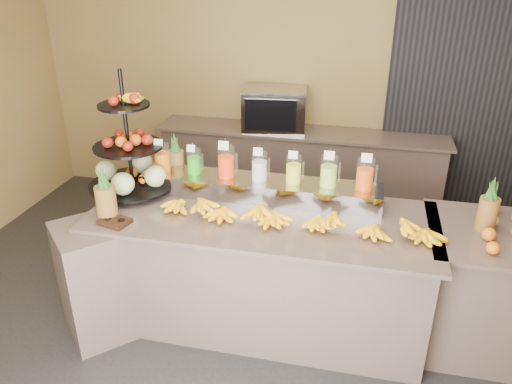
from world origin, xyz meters
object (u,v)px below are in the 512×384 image
(banana_heap, at_px, (296,214))
(fruit_stand, at_px, (136,163))
(pitcher_tray, at_px, (259,188))
(condiment_caddy, at_px, (115,222))
(oven_warmer, at_px, (275,109))

(banana_heap, relative_size, fruit_stand, 2.09)
(pitcher_tray, bearing_deg, condiment_caddy, -144.73)
(pitcher_tray, bearing_deg, oven_warmer, 96.93)
(pitcher_tray, height_order, banana_heap, banana_heap)
(banana_heap, distance_m, condiment_caddy, 1.27)
(fruit_stand, height_order, condiment_caddy, fruit_stand)
(banana_heap, bearing_deg, pitcher_tray, 134.75)
(condiment_caddy, bearing_deg, banana_heap, 13.21)
(banana_heap, bearing_deg, condiment_caddy, -166.79)
(oven_warmer, bearing_deg, pitcher_tray, -88.66)
(condiment_caddy, bearing_deg, fruit_stand, 96.80)
(condiment_caddy, bearing_deg, pitcher_tray, 35.27)
(pitcher_tray, height_order, fruit_stand, fruit_stand)
(banana_heap, bearing_deg, oven_warmer, 105.10)
(pitcher_tray, xyz_separation_m, condiment_caddy, (-0.90, -0.63, -0.06))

